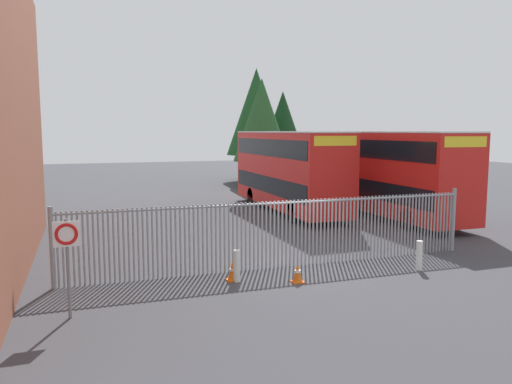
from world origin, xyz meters
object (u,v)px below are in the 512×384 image
at_px(double_decker_bus_behind_fence_left, 288,168).
at_px(traffic_cone_mid_forecourt, 298,273).
at_px(traffic_cone_by_gate, 232,271).
at_px(speed_limit_sign_post, 67,245).
at_px(bollard_near_left, 237,266).
at_px(bollard_center_front, 419,255).
at_px(double_decker_bus_near_gate, 388,171).

xyz_separation_m(double_decker_bus_behind_fence_left, traffic_cone_mid_forecourt, (-4.84, -12.26, -2.13)).
xyz_separation_m(traffic_cone_by_gate, speed_limit_sign_post, (-4.51, -1.64, 1.49)).
distance_m(bollard_near_left, traffic_cone_by_gate, 0.24).
bearing_deg(bollard_center_front, traffic_cone_mid_forecourt, 179.53).
height_order(double_decker_bus_behind_fence_left, traffic_cone_mid_forecourt, double_decker_bus_behind_fence_left).
bearing_deg(bollard_center_front, double_decker_bus_near_gate, 61.94).
bearing_deg(bollard_near_left, traffic_cone_mid_forecourt, -21.82).
distance_m(double_decker_bus_behind_fence_left, bollard_near_left, 13.44).
xyz_separation_m(double_decker_bus_behind_fence_left, speed_limit_sign_post, (-11.12, -13.11, -0.65)).
xyz_separation_m(traffic_cone_mid_forecourt, speed_limit_sign_post, (-6.27, -0.85, 1.49)).
height_order(traffic_cone_by_gate, speed_limit_sign_post, speed_limit_sign_post).
bearing_deg(bollard_center_front, double_decker_bus_behind_fence_left, 87.15).
bearing_deg(bollard_center_front, traffic_cone_by_gate, 172.13).
distance_m(traffic_cone_by_gate, traffic_cone_mid_forecourt, 1.94).
bearing_deg(double_decker_bus_behind_fence_left, traffic_cone_by_gate, -119.95).
bearing_deg(double_decker_bus_near_gate, traffic_cone_mid_forecourt, -135.44).
relative_size(double_decker_bus_behind_fence_left, speed_limit_sign_post, 4.50).
height_order(bollard_near_left, traffic_cone_by_gate, bollard_near_left).
relative_size(double_decker_bus_behind_fence_left, traffic_cone_mid_forecourt, 18.32).
bearing_deg(traffic_cone_by_gate, bollard_center_front, -7.87).
bearing_deg(double_decker_bus_behind_fence_left, speed_limit_sign_post, -130.30).
relative_size(double_decker_bus_near_gate, bollard_center_front, 11.38).
height_order(double_decker_bus_behind_fence_left, bollard_near_left, double_decker_bus_behind_fence_left).
xyz_separation_m(double_decker_bus_near_gate, bollard_near_left, (-10.62, -8.14, -1.95)).
height_order(traffic_cone_mid_forecourt, speed_limit_sign_post, speed_limit_sign_post).
distance_m(bollard_near_left, speed_limit_sign_post, 5.02).
height_order(double_decker_bus_near_gate, bollard_near_left, double_decker_bus_near_gate).
bearing_deg(speed_limit_sign_post, double_decker_bus_near_gate, 32.39).
distance_m(double_decker_bus_near_gate, double_decker_bus_behind_fence_left, 5.36).
bearing_deg(traffic_cone_by_gate, speed_limit_sign_post, -160.01).
relative_size(bollard_center_front, speed_limit_sign_post, 0.40).
relative_size(bollard_center_front, traffic_cone_by_gate, 1.61).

